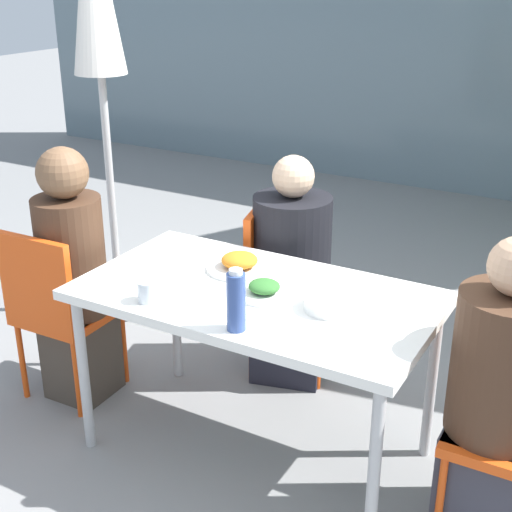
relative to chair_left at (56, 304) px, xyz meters
The scene contains 14 objects.
ground_plane 1.12m from the chair_left, ahead, with size 24.00×24.00×0.00m, color gray.
building_facade 4.56m from the chair_left, 77.01° to the left, with size 10.00×0.20×3.00m.
dining_table 1.02m from the chair_left, ahead, with size 1.41×0.78×0.76m.
chair_left is the anchor object (origin of this frame).
person_left 0.13m from the chair_left, 59.37° to the left, with size 0.31×0.31×1.22m.
person_right 1.96m from the chair_left, ahead, with size 0.35×0.35×1.16m.
chair_far 1.07m from the chair_left, 46.01° to the left, with size 0.49×0.49×0.86m.
person_far 1.12m from the chair_left, 41.67° to the left, with size 0.41×0.41×1.14m.
closed_umbrella 1.54m from the chair_left, 113.82° to the left, with size 0.36×0.36×2.36m.
plate_0 0.92m from the chair_left, 16.81° to the left, with size 0.28×0.28×0.08m.
plate_1 1.09m from the chair_left, ahead, with size 0.22×0.22×0.06m.
bottle 1.17m from the chair_left, 10.60° to the right, with size 0.07×0.07×0.23m.
drinking_cup 0.77m from the chair_left, 14.41° to the right, with size 0.08×0.08×0.08m.
salad_bowl 1.35m from the chair_left, ahead, with size 0.20×0.20×0.05m.
Camera 1 is at (1.25, -2.21, 1.95)m, focal length 50.00 mm.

